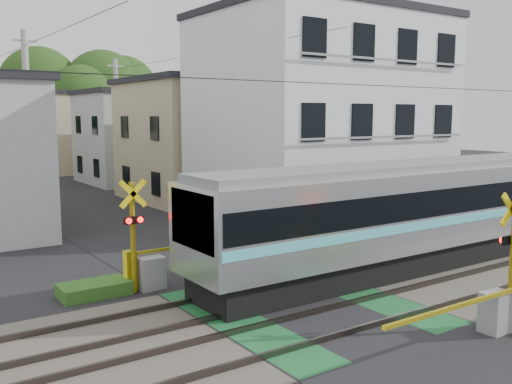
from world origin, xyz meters
TOP-DOWN VIEW (x-y plane):
  - ground at (0.00, 0.00)m, footprint 120.00×120.00m
  - track_bed at (0.00, 0.00)m, footprint 120.00×120.00m
  - crossing_signal_near at (2.59, -3.65)m, footprint 4.74×0.65m
  - crossing_signal_far at (-2.59, 3.65)m, footprint 4.74×0.65m
  - apartment_block at (8.50, 9.49)m, footprint 10.20×8.36m
  - houses_row at (0.25, 25.92)m, footprint 22.07×31.35m
  - catenary at (6.00, 0.03)m, footprint 60.00×5.04m
  - utility_poles at (-1.05, 23.01)m, footprint 7.90×42.00m
  - pedestrian at (1.16, 29.18)m, footprint 0.72×0.55m
  - weed_patches at (1.76, -0.09)m, footprint 10.25×8.80m

SIDE VIEW (x-z plane):
  - ground at x=0.00m, z-range 0.00..0.00m
  - track_bed at x=0.00m, z-range -0.03..0.11m
  - weed_patches at x=1.76m, z-range -0.02..0.38m
  - crossing_signal_near at x=2.59m, z-range -0.83..2.25m
  - crossing_signal_far at x=-2.59m, z-range -0.83..2.25m
  - pedestrian at x=1.16m, z-range 0.00..1.76m
  - houses_row at x=0.25m, z-range -0.16..6.64m
  - catenary at x=6.00m, z-range 0.20..7.20m
  - utility_poles at x=-1.05m, z-range 0.08..8.08m
  - apartment_block at x=8.50m, z-range 0.01..9.31m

